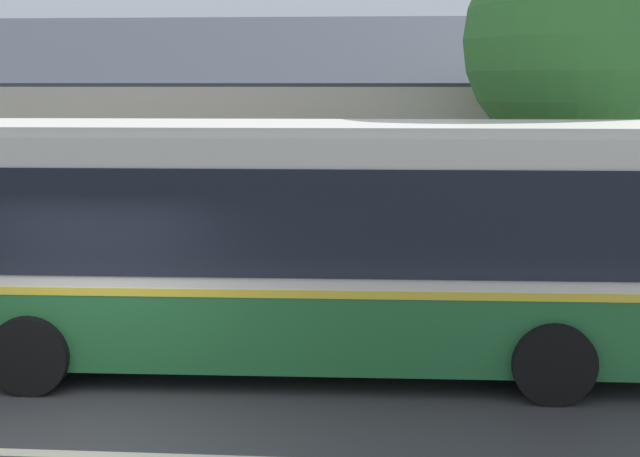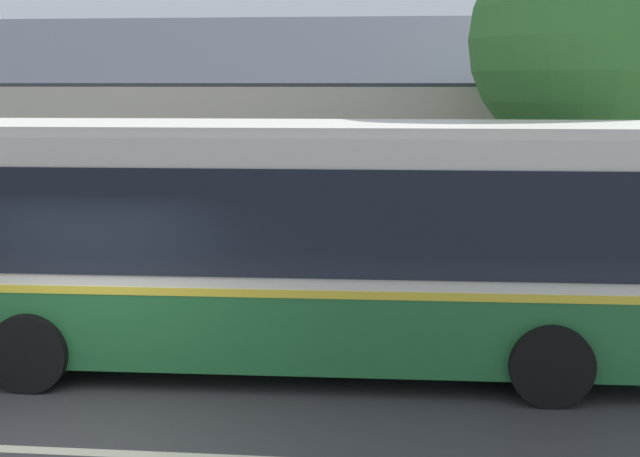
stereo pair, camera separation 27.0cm
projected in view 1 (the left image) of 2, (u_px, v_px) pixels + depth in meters
name	position (u px, v px, depth m)	size (l,w,h in m)	color
ground_plane	(56.00, 454.00, 8.31)	(300.00, 300.00, 0.00)	#38383A
sidewalk_far	(188.00, 296.00, 14.19)	(60.00, 3.00, 0.15)	#9E9E99
lane_divider_stripe	(56.00, 454.00, 8.31)	(60.00, 0.16, 0.01)	beige
community_building	(195.00, 152.00, 21.13)	(23.73, 8.99, 6.46)	beige
transit_bus	(282.00, 237.00, 10.71)	(11.01, 2.92, 3.28)	#236633
street_tree_primary	(588.00, 50.00, 13.98)	(4.20, 4.20, 6.63)	#4C3828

